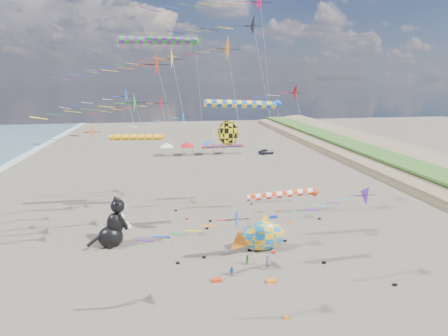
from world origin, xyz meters
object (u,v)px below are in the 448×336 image
person_adult (268,263)px  parked_car (266,152)px  child_blue (232,271)px  child_green (248,260)px  fish_inflatable (262,236)px  cat_inflatable (112,222)px

person_adult → parked_car: person_adult is taller
person_adult → child_blue: person_adult is taller
child_blue → person_adult: bearing=-24.6°
child_green → child_blue: child_green is taller
child_blue → child_green: bearing=10.0°
person_adult → fish_inflatable: bearing=64.0°
cat_inflatable → person_adult: 17.52m
person_adult → child_blue: 3.71m
fish_inflatable → person_adult: bearing=-97.4°
cat_inflatable → child_blue: (11.82, -8.38, -2.32)m
cat_inflatable → child_green: bearing=-48.3°
child_green → child_blue: 2.61m
child_blue → parked_car: size_ratio=0.25×
cat_inflatable → fish_inflatable: size_ratio=0.82×
child_blue → parked_car: (18.75, 52.68, 0.17)m
child_green → cat_inflatable: bearing=146.2°
person_adult → parked_car: size_ratio=0.42×
person_adult → parked_car: 54.38m
child_blue → parked_car: parked_car is taller
cat_inflatable → fish_inflatable: bearing=-35.8°
child_green → child_blue: bearing=-146.8°
cat_inflatable → child_blue: bearing=-57.9°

